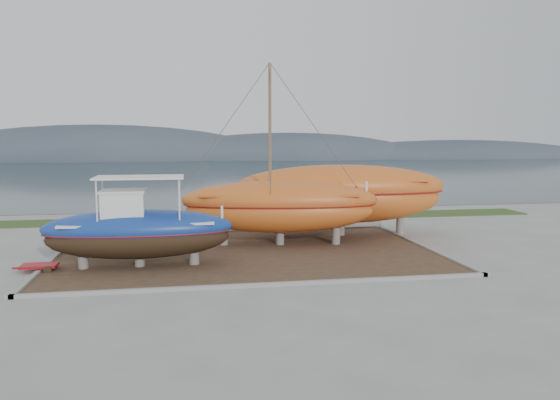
{
  "coord_description": "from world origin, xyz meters",
  "views": [
    {
      "loc": [
        -2.96,
        -22.24,
        5.69
      ],
      "look_at": [
        1.62,
        4.0,
        2.62
      ],
      "focal_mm": 35.0,
      "sensor_mm": 36.0,
      "label": 1
    }
  ],
  "objects": [
    {
      "name": "sea",
      "position": [
        0.0,
        70.0,
        0.0
      ],
      "size": [
        260.0,
        100.0,
        0.04
      ],
      "primitive_type": null,
      "color": "#17292E",
      "rests_on": "ground"
    },
    {
      "name": "mountain_ridge",
      "position": [
        0.0,
        125.0,
        0.0
      ],
      "size": [
        200.0,
        36.0,
        20.0
      ],
      "primitive_type": null,
      "color": "#333D49",
      "rests_on": "ground"
    },
    {
      "name": "orange_sailboat",
      "position": [
        1.92,
        5.72,
        4.77
      ],
      "size": [
        10.61,
        4.38,
        9.42
      ],
      "primitive_type": null,
      "rotation": [
        0.0,
        0.0,
        -0.13
      ],
      "color": "#C3591E",
      "rests_on": "dirt_patch"
    },
    {
      "name": "dirt_patch",
      "position": [
        0.0,
        4.0,
        0.03
      ],
      "size": [
        18.0,
        12.0,
        0.06
      ],
      "primitive_type": "cube",
      "color": "#422D1E",
      "rests_on": "ground"
    },
    {
      "name": "white_dinghy",
      "position": [
        -7.9,
        6.24,
        0.72
      ],
      "size": [
        4.53,
        2.03,
        1.32
      ],
      "primitive_type": null,
      "rotation": [
        0.0,
        0.0,
        -0.09
      ],
      "color": "silver",
      "rests_on": "dirt_patch"
    },
    {
      "name": "curb_frame",
      "position": [
        0.0,
        4.0,
        0.07
      ],
      "size": [
        18.6,
        12.6,
        0.15
      ],
      "primitive_type": null,
      "color": "gray",
      "rests_on": "ground"
    },
    {
      "name": "grass_strip",
      "position": [
        0.0,
        15.5,
        0.04
      ],
      "size": [
        44.0,
        3.0,
        0.08
      ],
      "primitive_type": "cube",
      "color": "#284219",
      "rests_on": "ground"
    },
    {
      "name": "ground",
      "position": [
        0.0,
        0.0,
        0.0
      ],
      "size": [
        140.0,
        140.0,
        0.0
      ],
      "primitive_type": "plane",
      "color": "gray",
      "rests_on": "ground"
    },
    {
      "name": "red_trailer",
      "position": [
        -9.16,
        1.93,
        0.16
      ],
      "size": [
        2.21,
        1.13,
        0.31
      ],
      "primitive_type": null,
      "rotation": [
        0.0,
        0.0,
        -0.01
      ],
      "color": "#A21219",
      "rests_on": "ground"
    },
    {
      "name": "orange_bare_hull",
      "position": [
        5.87,
        7.85,
        2.04
      ],
      "size": [
        12.39,
        4.8,
        3.96
      ],
      "primitive_type": null,
      "rotation": [
        0.0,
        0.0,
        -0.1
      ],
      "color": "#C3591E",
      "rests_on": "dirt_patch"
    },
    {
      "name": "blue_caique",
      "position": [
        -5.0,
        1.95,
        2.04
      ],
      "size": [
        8.22,
        2.58,
        3.95
      ],
      "primitive_type": null,
      "rotation": [
        0.0,
        0.0,
        -0.0
      ],
      "color": "navy",
      "rests_on": "dirt_patch"
    }
  ]
}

